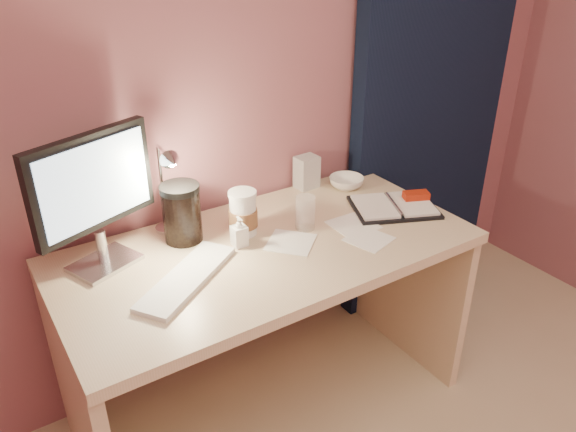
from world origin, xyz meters
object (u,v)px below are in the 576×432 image
planner (396,205)px  product_box (307,172)px  coffee_cup (243,214)px  lotion_bottle (239,231)px  clear_cup (305,213)px  desk_lamp (172,183)px  dark_jar (182,216)px  monitor (92,191)px  desk (258,290)px  keyboard (187,278)px  bowl (346,182)px

planner → product_box: 0.39m
coffee_cup → lotion_bottle: 0.08m
coffee_cup → clear_cup: 0.22m
coffee_cup → product_box: bearing=26.1°
desk_lamp → planner: bearing=-13.0°
dark_jar → desk_lamp: size_ratio=0.54×
planner → coffee_cup: size_ratio=2.34×
monitor → product_box: (0.87, 0.14, -0.20)m
desk_lamp → product_box: bearing=13.7°
planner → desk_lamp: 0.85m
dark_jar → desk_lamp: (-0.02, 0.01, 0.12)m
dark_jar → clear_cup: bearing=-22.2°
desk → planner: 0.61m
product_box → desk_lamp: 0.64m
coffee_cup → lotion_bottle: (-0.05, -0.06, -0.02)m
planner → monitor: bearing=-167.6°
monitor → lotion_bottle: 0.48m
coffee_cup → keyboard: bearing=-150.8°
bowl → desk_lamp: bearing=-178.2°
bowl → lotion_bottle: (-0.59, -0.17, 0.03)m
desk → clear_cup: 0.34m
desk_lamp → lotion_bottle: bearing=-39.1°
desk → bowl: bowl is taller
lotion_bottle → bowl: bearing=16.0°
monitor → coffee_cup: size_ratio=2.73×
desk → product_box: product_box is taller
planner → lotion_bottle: size_ratio=3.55×
desk → desk_lamp: 0.51m
lotion_bottle → monitor: bearing=163.6°
planner → clear_cup: 0.38m
clear_cup → lotion_bottle: 0.25m
keyboard → lotion_bottle: size_ratio=3.82×
monitor → dark_jar: bearing=-18.2°
monitor → clear_cup: bearing=-33.5°
keyboard → product_box: bearing=-6.9°
clear_cup → coffee_cup: bearing=156.8°
keyboard → coffee_cup: size_ratio=2.52×
lotion_bottle → keyboard: bearing=-157.7°
desk → keyboard: keyboard is taller
monitor → keyboard: 0.38m
coffee_cup → lotion_bottle: bearing=-128.8°
coffee_cup → clear_cup: (0.20, -0.09, -0.01)m
bowl → desk: bearing=-163.8°
monitor → coffee_cup: (0.47, -0.06, -0.19)m
desk → coffee_cup: bearing=119.1°
planner → product_box: size_ratio=2.83×
clear_cup → product_box: product_box is taller
keyboard → clear_cup: (0.49, 0.07, 0.05)m
planner → dark_jar: dark_jar is taller
monitor → desk_lamp: (0.26, 0.02, -0.05)m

